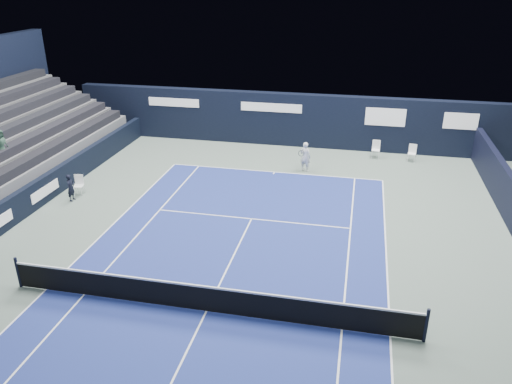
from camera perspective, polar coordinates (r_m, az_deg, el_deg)
ground at (r=17.35m, az=-3.71°, el=-9.56°), size 48.00×48.00×0.00m
court_surface at (r=15.79m, az=-5.70°, el=-13.44°), size 10.97×23.77×0.01m
folding_chair_back_a at (r=28.64m, az=13.57°, el=5.13°), size 0.46×0.49×0.99m
folding_chair_back_b at (r=28.63m, az=17.42°, el=4.43°), size 0.48×0.47×0.94m
line_judge_chair at (r=24.59m, az=-19.60°, el=0.94°), size 0.48×0.47×0.94m
line_judge at (r=23.98m, az=-20.41°, el=0.48°), size 0.31×0.46×1.25m
court_markings at (r=15.79m, az=-5.70°, el=-13.42°), size 11.03×23.83×0.00m
tennis_net at (r=15.49m, az=-5.77°, el=-11.95°), size 12.90×0.10×1.10m
back_sponsor_wall at (r=29.78m, az=3.76°, el=8.27°), size 26.00×0.63×3.10m
side_barrier_left at (r=24.17m, az=-23.31°, el=0.11°), size 0.33×22.00×1.20m
tennis_player at (r=25.95m, az=5.65°, el=4.04°), size 0.66×0.88×1.57m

